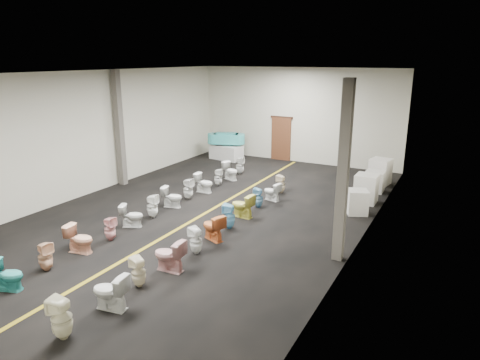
% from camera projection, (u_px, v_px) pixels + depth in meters
% --- Properties ---
extents(floor, '(16.00, 16.00, 0.00)m').
position_uv_depth(floor, '(210.00, 210.00, 14.32)').
color(floor, black).
rests_on(floor, ground).
extents(ceiling, '(16.00, 16.00, 0.00)m').
position_uv_depth(ceiling, '(207.00, 72.00, 13.08)').
color(ceiling, black).
rests_on(ceiling, ground).
extents(wall_back, '(10.00, 0.00, 10.00)m').
position_uv_depth(wall_back, '(298.00, 116.00, 20.48)').
color(wall_back, beige).
rests_on(wall_back, ground).
extents(wall_left, '(0.00, 16.00, 16.00)m').
position_uv_depth(wall_left, '(95.00, 132.00, 15.96)').
color(wall_left, beige).
rests_on(wall_left, ground).
extents(wall_right, '(0.00, 16.00, 16.00)m').
position_uv_depth(wall_right, '(367.00, 162.00, 11.44)').
color(wall_right, beige).
rests_on(wall_right, ground).
extents(aisle_stripe, '(0.12, 15.60, 0.01)m').
position_uv_depth(aisle_stripe, '(210.00, 210.00, 14.32)').
color(aisle_stripe, olive).
rests_on(aisle_stripe, floor).
extents(back_door, '(1.00, 0.10, 2.10)m').
position_uv_depth(back_door, '(281.00, 139.00, 21.13)').
color(back_door, '#562D19').
rests_on(back_door, floor).
extents(door_frame, '(1.15, 0.08, 0.10)m').
position_uv_depth(door_frame, '(282.00, 117.00, 20.84)').
color(door_frame, '#331C11').
rests_on(door_frame, back_door).
extents(column_left, '(0.25, 0.25, 4.50)m').
position_uv_depth(column_left, '(119.00, 129.00, 16.70)').
color(column_left, '#59544C').
rests_on(column_left, floor).
extents(column_right, '(0.25, 0.25, 4.50)m').
position_uv_depth(column_right, '(343.00, 174.00, 10.28)').
color(column_right, '#59544C').
rests_on(column_right, floor).
extents(display_table, '(1.70, 1.02, 0.71)m').
position_uv_depth(display_table, '(226.00, 152.00, 21.41)').
color(display_table, silver).
rests_on(display_table, floor).
extents(bathtub, '(1.78, 1.09, 0.55)m').
position_uv_depth(bathtub, '(226.00, 138.00, 21.22)').
color(bathtub, '#3EB2B0').
rests_on(bathtub, display_table).
extents(appliance_crate_a, '(0.82, 0.82, 0.80)m').
position_uv_depth(appliance_crate_a, '(357.00, 202.00, 13.93)').
color(appliance_crate_a, silver).
rests_on(appliance_crate_a, floor).
extents(appliance_crate_b, '(0.74, 0.74, 1.02)m').
position_uv_depth(appliance_crate_b, '(366.00, 189.00, 14.98)').
color(appliance_crate_b, silver).
rests_on(appliance_crate_b, floor).
extents(appliance_crate_c, '(0.70, 0.70, 0.79)m').
position_uv_depth(appliance_crate_c, '(374.00, 181.00, 16.26)').
color(appliance_crate_c, silver).
rests_on(appliance_crate_c, floor).
extents(appliance_crate_d, '(0.86, 0.86, 1.05)m').
position_uv_depth(appliance_crate_d, '(380.00, 172.00, 17.13)').
color(appliance_crate_d, white).
rests_on(appliance_crate_d, floor).
extents(toilet_left_0, '(0.80, 0.61, 0.72)m').
position_uv_depth(toilet_left_0, '(8.00, 275.00, 9.35)').
color(toilet_left_0, teal).
rests_on(toilet_left_0, floor).
extents(toilet_left_1, '(0.39, 0.38, 0.74)m').
position_uv_depth(toilet_left_1, '(45.00, 256.00, 10.20)').
color(toilet_left_1, '#E3AF8A').
rests_on(toilet_left_1, floor).
extents(toilet_left_2, '(0.80, 0.55, 0.75)m').
position_uv_depth(toilet_left_2, '(80.00, 239.00, 11.16)').
color(toilet_left_2, '#F1AC8A').
rests_on(toilet_left_2, floor).
extents(toilet_left_3, '(0.34, 0.33, 0.69)m').
position_uv_depth(toilet_left_3, '(110.00, 229.00, 11.90)').
color(toilet_left_3, '#E6A2A2').
rests_on(toilet_left_3, floor).
extents(toilet_left_4, '(0.78, 0.63, 0.69)m').
position_uv_depth(toilet_left_4, '(132.00, 216.00, 12.88)').
color(toilet_left_4, silver).
rests_on(toilet_left_4, floor).
extents(toilet_left_5, '(0.41, 0.40, 0.77)m').
position_uv_depth(toilet_left_5, '(152.00, 206.00, 13.59)').
color(toilet_left_5, white).
rests_on(toilet_left_5, floor).
extents(toilet_left_6, '(0.77, 0.54, 0.71)m').
position_uv_depth(toilet_left_6, '(172.00, 197.00, 14.57)').
color(toilet_left_6, white).
rests_on(toilet_left_6, floor).
extents(toilet_left_7, '(0.36, 0.35, 0.78)m').
position_uv_depth(toilet_left_7, '(188.00, 189.00, 15.34)').
color(toilet_left_7, silver).
rests_on(toilet_left_7, floor).
extents(toilet_left_8, '(0.72, 0.41, 0.73)m').
position_uv_depth(toilet_left_8, '(204.00, 183.00, 16.18)').
color(toilet_left_8, white).
rests_on(toilet_left_8, floor).
extents(toilet_left_9, '(0.40, 0.39, 0.69)m').
position_uv_depth(toilet_left_9, '(218.00, 177.00, 16.99)').
color(toilet_left_9, silver).
rests_on(toilet_left_9, floor).
extents(toilet_left_10, '(0.83, 0.63, 0.75)m').
position_uv_depth(toilet_left_10, '(231.00, 171.00, 17.84)').
color(toilet_left_10, white).
rests_on(toilet_left_10, floor).
extents(toilet_left_11, '(0.40, 0.40, 0.76)m').
position_uv_depth(toilet_left_11, '(240.00, 166.00, 18.69)').
color(toilet_left_11, white).
rests_on(toilet_left_11, floor).
extents(toilet_right_0, '(0.45, 0.44, 0.83)m').
position_uv_depth(toilet_right_0, '(62.00, 318.00, 7.70)').
color(toilet_right_0, '#F1EBC8').
rests_on(toilet_right_0, floor).
extents(toilet_right_1, '(0.83, 0.55, 0.78)m').
position_uv_depth(toilet_right_1, '(110.00, 292.00, 8.62)').
color(toilet_right_1, silver).
rests_on(toilet_right_1, floor).
extents(toilet_right_2, '(0.41, 0.40, 0.71)m').
position_uv_depth(toilet_right_2, '(139.00, 272.00, 9.49)').
color(toilet_right_2, '#F5E8C8').
rests_on(toilet_right_2, floor).
extents(toilet_right_3, '(0.81, 0.49, 0.80)m').
position_uv_depth(toilet_right_3, '(169.00, 255.00, 10.18)').
color(toilet_right_3, '#D49996').
rests_on(toilet_right_3, floor).
extents(toilet_right_4, '(0.42, 0.42, 0.72)m').
position_uv_depth(toilet_right_4, '(196.00, 241.00, 11.09)').
color(toilet_right_4, white).
rests_on(toilet_right_4, floor).
extents(toilet_right_5, '(0.86, 0.68, 0.77)m').
position_uv_depth(toilet_right_5, '(213.00, 227.00, 11.93)').
color(toilet_right_5, orange).
rests_on(toilet_right_5, floor).
extents(toilet_right_6, '(0.42, 0.41, 0.77)m').
position_uv_depth(toilet_right_6, '(229.00, 216.00, 12.72)').
color(toilet_right_6, '#76C0E0').
rests_on(toilet_right_6, floor).
extents(toilet_right_7, '(0.80, 0.51, 0.78)m').
position_uv_depth(toilet_right_7, '(242.00, 206.00, 13.63)').
color(toilet_right_7, '#D2CA4F').
rests_on(toilet_right_7, floor).
extents(toilet_right_8, '(0.37, 0.36, 0.69)m').
position_uv_depth(toilet_right_8, '(258.00, 198.00, 14.53)').
color(toilet_right_8, '#70AACC').
rests_on(toilet_right_8, floor).
extents(toilet_right_9, '(0.71, 0.51, 0.66)m').
position_uv_depth(toilet_right_9, '(272.00, 191.00, 15.25)').
color(toilet_right_9, white).
rests_on(toilet_right_9, floor).
extents(toilet_right_10, '(0.35, 0.34, 0.69)m').
position_uv_depth(toilet_right_10, '(281.00, 184.00, 16.11)').
color(toilet_right_10, '#F5E4C5').
rests_on(toilet_right_10, floor).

